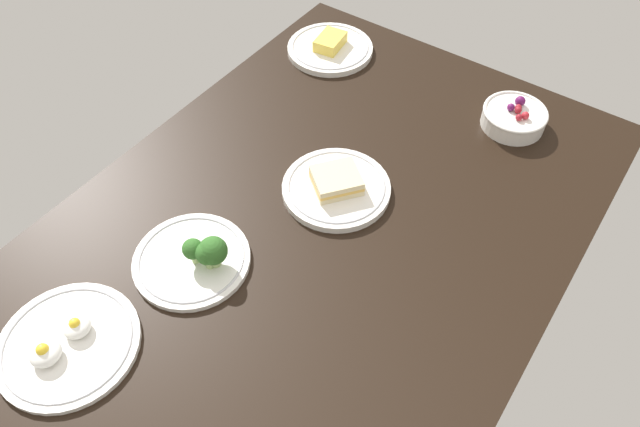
% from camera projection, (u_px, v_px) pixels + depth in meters
% --- Properties ---
extents(dining_table, '(1.24, 0.87, 0.04)m').
position_uv_depth(dining_table, '(320.00, 227.00, 1.14)').
color(dining_table, black).
rests_on(dining_table, ground).
extents(bowl_berries, '(0.14, 0.14, 0.06)m').
position_uv_depth(bowl_berries, '(514.00, 117.00, 1.27)').
color(bowl_berries, white).
rests_on(bowl_berries, dining_table).
extents(plate_eggs, '(0.23, 0.23, 0.05)m').
position_uv_depth(plate_eggs, '(67.00, 344.00, 0.95)').
color(plate_eggs, white).
rests_on(plate_eggs, dining_table).
extents(plate_sandwich, '(0.21, 0.21, 0.05)m').
position_uv_depth(plate_sandwich, '(336.00, 187.00, 1.16)').
color(plate_sandwich, white).
rests_on(plate_sandwich, dining_table).
extents(plate_broccoli, '(0.21, 0.21, 0.08)m').
position_uv_depth(plate_broccoli, '(196.00, 257.00, 1.04)').
color(plate_broccoli, white).
rests_on(plate_broccoli, dining_table).
extents(plate_cheese, '(0.21, 0.21, 0.04)m').
position_uv_depth(plate_cheese, '(330.00, 48.00, 1.45)').
color(plate_cheese, white).
rests_on(plate_cheese, dining_table).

